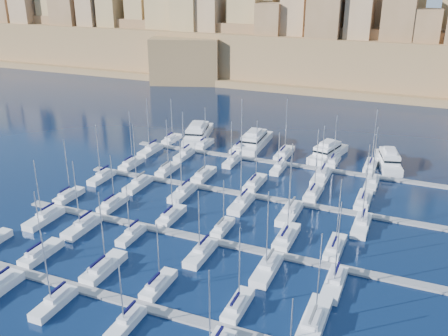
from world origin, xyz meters
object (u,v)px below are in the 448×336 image
at_px(sailboat_4, 238,306).
at_px(motor_yacht_a, 198,133).
at_px(motor_yacht_b, 255,141).
at_px(motor_yacht_c, 328,152).
at_px(motor_yacht_d, 389,160).
at_px(sailboat_2, 104,267).

height_order(sailboat_4, motor_yacht_a, sailboat_4).
xyz_separation_m(sailboat_4, motor_yacht_b, (-22.68, 71.62, 0.99)).
xyz_separation_m(sailboat_4, motor_yacht_a, (-41.00, 72.08, 0.99)).
bearing_deg(motor_yacht_a, motor_yacht_c, -2.74).
relative_size(motor_yacht_a, motor_yacht_b, 1.08).
distance_m(sailboat_4, motor_yacht_b, 75.14).
bearing_deg(motor_yacht_c, motor_yacht_d, -0.30).
bearing_deg(motor_yacht_d, sailboat_2, -119.62).
relative_size(motor_yacht_a, motor_yacht_c, 1.25).
xyz_separation_m(motor_yacht_c, motor_yacht_d, (15.88, -0.08, 0.00)).
distance_m(motor_yacht_a, motor_yacht_b, 18.32).
bearing_deg(motor_yacht_d, motor_yacht_b, 177.64).
xyz_separation_m(motor_yacht_a, motor_yacht_d, (55.73, -1.99, -0.00)).
distance_m(motor_yacht_b, motor_yacht_c, 21.58).
distance_m(sailboat_2, motor_yacht_c, 73.25).
bearing_deg(motor_yacht_b, motor_yacht_c, -3.87).
bearing_deg(sailboat_2, sailboat_4, -1.87).
relative_size(motor_yacht_a, motor_yacht_d, 1.26).
distance_m(sailboat_4, motor_yacht_c, 70.18).
distance_m(sailboat_4, motor_yacht_a, 82.93).
distance_m(motor_yacht_a, motor_yacht_c, 39.89).
distance_m(sailboat_2, motor_yacht_b, 70.86).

